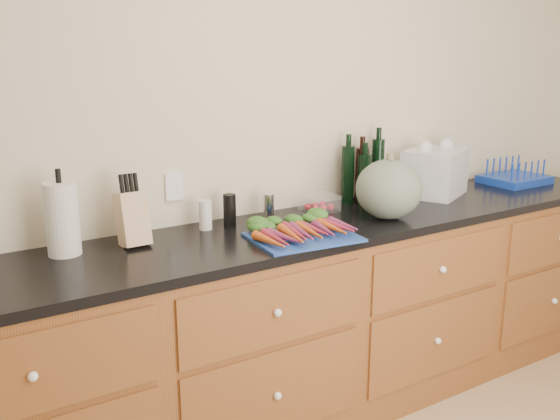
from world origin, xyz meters
TOP-DOWN VIEW (x-y plane):
  - wall_back at (0.00, 1.62)m, footprint 4.10×0.05m
  - cabinets at (0.00, 1.30)m, footprint 3.60×0.64m
  - countertop at (0.00, 1.30)m, footprint 3.64×0.62m
  - cutting_board at (-0.22, 1.14)m, footprint 0.46×0.37m
  - carrots at (-0.22, 1.18)m, footprint 0.40×0.30m
  - squash at (0.29, 1.19)m, footprint 0.31×0.31m
  - paper_towel at (-1.11, 1.46)m, footprint 0.13×0.13m
  - knife_block at (-0.85, 1.44)m, footprint 0.11×0.11m
  - grinder_salt at (-0.51, 1.48)m, footprint 0.06×0.06m
  - grinder_pepper at (-0.39, 1.48)m, footprint 0.06×0.06m
  - canister_chrome at (-0.18, 1.48)m, footprint 0.05×0.05m
  - tomato_box at (0.10, 1.47)m, footprint 0.17×0.13m
  - bottles at (0.40, 1.51)m, footprint 0.26×0.13m
  - grocery_bag at (0.82, 1.42)m, footprint 0.42×0.39m
  - dish_rack at (1.44, 1.38)m, footprint 0.35×0.28m

SIDE VIEW (x-z plane):
  - cabinets at x=0.00m, z-range 0.00..0.90m
  - countertop at x=0.00m, z-range 0.90..0.94m
  - cutting_board at x=-0.22m, z-range 0.94..0.95m
  - carrots at x=-0.22m, z-range 0.95..1.00m
  - dish_rack at x=1.44m, z-range 0.91..1.05m
  - tomato_box at x=0.10m, z-range 0.94..1.02m
  - canister_chrome at x=-0.18m, z-range 0.94..1.06m
  - grinder_salt at x=-0.51m, z-range 0.94..1.07m
  - grinder_pepper at x=-0.39m, z-range 0.94..1.08m
  - knife_block at x=-0.85m, z-range 0.94..1.15m
  - grocery_bag at x=0.82m, z-range 0.94..1.19m
  - squash at x=0.29m, z-range 0.94..1.22m
  - paper_towel at x=-1.11m, z-range 0.94..1.22m
  - bottles at x=0.40m, z-range 0.93..1.24m
  - wall_back at x=0.00m, z-range 0.00..2.60m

